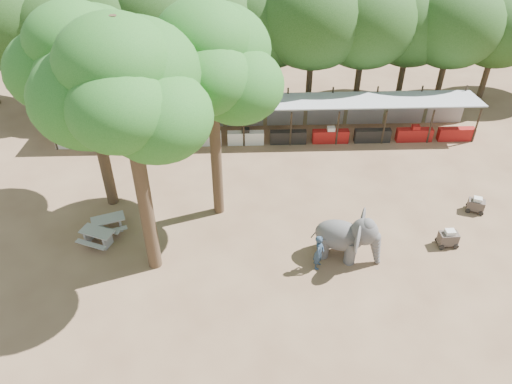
{
  "coord_description": "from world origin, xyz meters",
  "views": [
    {
      "loc": [
        -1.71,
        -15.29,
        17.55
      ],
      "look_at": [
        -1.0,
        5.0,
        2.0
      ],
      "focal_mm": 35.0,
      "sensor_mm": 36.0,
      "label": 1
    }
  ],
  "objects_px": {
    "elephant": "(348,236)",
    "cart_back": "(476,205)",
    "cart_front": "(448,238)",
    "picnic_table_near": "(98,235)",
    "yard_tree_left": "(81,62)",
    "picnic_table_far": "(109,222)",
    "yard_tree_center": "(123,89)",
    "handler": "(319,252)",
    "yard_tree_back": "(208,62)"
  },
  "relations": [
    {
      "from": "cart_back",
      "to": "yard_tree_back",
      "type": "bearing_deg",
      "value": -161.04
    },
    {
      "from": "cart_front",
      "to": "handler",
      "type": "bearing_deg",
      "value": -171.25
    },
    {
      "from": "elephant",
      "to": "handler",
      "type": "bearing_deg",
      "value": -134.23
    },
    {
      "from": "yard_tree_back",
      "to": "picnic_table_far",
      "type": "height_order",
      "value": "yard_tree_back"
    },
    {
      "from": "picnic_table_near",
      "to": "cart_front",
      "type": "distance_m",
      "value": 17.66
    },
    {
      "from": "yard_tree_left",
      "to": "picnic_table_far",
      "type": "relative_size",
      "value": 5.32
    },
    {
      "from": "yard_tree_center",
      "to": "yard_tree_back",
      "type": "height_order",
      "value": "yard_tree_center"
    },
    {
      "from": "yard_tree_back",
      "to": "picnic_table_far",
      "type": "bearing_deg",
      "value": -163.62
    },
    {
      "from": "yard_tree_center",
      "to": "cart_front",
      "type": "height_order",
      "value": "yard_tree_center"
    },
    {
      "from": "yard_tree_left",
      "to": "cart_back",
      "type": "relative_size",
      "value": 10.0
    },
    {
      "from": "picnic_table_near",
      "to": "picnic_table_far",
      "type": "relative_size",
      "value": 1.03
    },
    {
      "from": "handler",
      "to": "picnic_table_near",
      "type": "xyz_separation_m",
      "value": [
        -10.9,
        2.0,
        -0.42
      ]
    },
    {
      "from": "handler",
      "to": "picnic_table_near",
      "type": "relative_size",
      "value": 0.91
    },
    {
      "from": "yard_tree_center",
      "to": "handler",
      "type": "distance_m",
      "value": 11.5
    },
    {
      "from": "elephant",
      "to": "picnic_table_near",
      "type": "distance_m",
      "value": 12.45
    },
    {
      "from": "yard_tree_left",
      "to": "elephant",
      "type": "relative_size",
      "value": 3.19
    },
    {
      "from": "yard_tree_center",
      "to": "yard_tree_back",
      "type": "distance_m",
      "value": 5.04
    },
    {
      "from": "yard_tree_center",
      "to": "cart_back",
      "type": "distance_m",
      "value": 19.57
    },
    {
      "from": "yard_tree_left",
      "to": "picnic_table_far",
      "type": "height_order",
      "value": "yard_tree_left"
    },
    {
      "from": "yard_tree_back",
      "to": "cart_front",
      "type": "height_order",
      "value": "yard_tree_back"
    },
    {
      "from": "yard_tree_left",
      "to": "cart_back",
      "type": "bearing_deg",
      "value": -4.87
    },
    {
      "from": "yard_tree_left",
      "to": "picnic_table_far",
      "type": "xyz_separation_m",
      "value": [
        0.45,
        -2.63,
        -7.65
      ]
    },
    {
      "from": "cart_back",
      "to": "picnic_table_far",
      "type": "bearing_deg",
      "value": -155.49
    },
    {
      "from": "cart_back",
      "to": "elephant",
      "type": "bearing_deg",
      "value": -135.63
    },
    {
      "from": "picnic_table_near",
      "to": "yard_tree_back",
      "type": "bearing_deg",
      "value": 46.73
    },
    {
      "from": "handler",
      "to": "picnic_table_far",
      "type": "relative_size",
      "value": 0.93
    },
    {
      "from": "cart_back",
      "to": "handler",
      "type": "bearing_deg",
      "value": -135.22
    },
    {
      "from": "handler",
      "to": "cart_front",
      "type": "bearing_deg",
      "value": -59.28
    },
    {
      "from": "yard_tree_center",
      "to": "picnic_table_near",
      "type": "relative_size",
      "value": 5.66
    },
    {
      "from": "yard_tree_left",
      "to": "handler",
      "type": "distance_m",
      "value": 14.31
    },
    {
      "from": "yard_tree_back",
      "to": "handler",
      "type": "xyz_separation_m",
      "value": [
        4.99,
        -4.61,
        -7.58
      ]
    },
    {
      "from": "cart_front",
      "to": "cart_back",
      "type": "relative_size",
      "value": 0.94
    },
    {
      "from": "picnic_table_near",
      "to": "yard_tree_center",
      "type": "bearing_deg",
      "value": -2.68
    },
    {
      "from": "yard_tree_back",
      "to": "cart_back",
      "type": "height_order",
      "value": "yard_tree_back"
    },
    {
      "from": "yard_tree_center",
      "to": "cart_back",
      "type": "relative_size",
      "value": 10.92
    },
    {
      "from": "cart_front",
      "to": "yard_tree_back",
      "type": "bearing_deg",
      "value": 162.25
    },
    {
      "from": "elephant",
      "to": "picnic_table_near",
      "type": "height_order",
      "value": "elephant"
    },
    {
      "from": "elephant",
      "to": "yard_tree_center",
      "type": "bearing_deg",
      "value": -158.8
    },
    {
      "from": "handler",
      "to": "cart_back",
      "type": "height_order",
      "value": "handler"
    },
    {
      "from": "picnic_table_near",
      "to": "cart_front",
      "type": "height_order",
      "value": "cart_front"
    },
    {
      "from": "yard_tree_center",
      "to": "handler",
      "type": "xyz_separation_m",
      "value": [
        7.99,
        -0.61,
        -8.24
      ]
    },
    {
      "from": "elephant",
      "to": "cart_back",
      "type": "height_order",
      "value": "elephant"
    },
    {
      "from": "elephant",
      "to": "yard_tree_left",
      "type": "bearing_deg",
      "value": 179.18
    },
    {
      "from": "yard_tree_back",
      "to": "elephant",
      "type": "bearing_deg",
      "value": -31.31
    },
    {
      "from": "yard_tree_center",
      "to": "picnic_table_far",
      "type": "xyz_separation_m",
      "value": [
        -2.55,
        2.37,
        -8.66
      ]
    },
    {
      "from": "yard_tree_back",
      "to": "cart_back",
      "type": "xyz_separation_m",
      "value": [
        14.2,
        -0.72,
        -8.09
      ]
    },
    {
      "from": "picnic_table_near",
      "to": "cart_back",
      "type": "distance_m",
      "value": 20.19
    },
    {
      "from": "cart_front",
      "to": "picnic_table_near",
      "type": "bearing_deg",
      "value": 175.79
    },
    {
      "from": "handler",
      "to": "cart_back",
      "type": "distance_m",
      "value": 10.0
    },
    {
      "from": "cart_front",
      "to": "yard_tree_left",
      "type": "bearing_deg",
      "value": 164.4
    }
  ]
}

